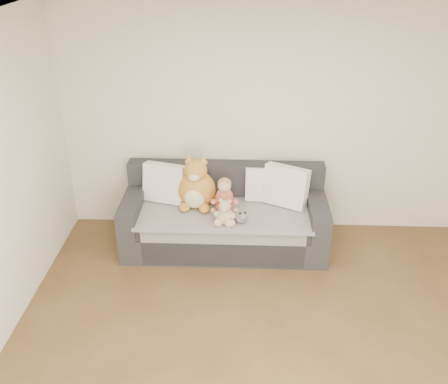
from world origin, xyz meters
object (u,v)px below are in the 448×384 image
sofa (225,219)px  teddy_bear (225,214)px  toddler (224,200)px  sippy_cup (218,217)px  plush_cat (197,187)px

sofa → teddy_bear: sofa is taller
toddler → teddy_bear: 0.21m
sofa → sippy_cup: (-0.06, -0.32, 0.22)m
toddler → sofa: bearing=88.7°
toddler → sippy_cup: size_ratio=3.88×
sofa → teddy_bear: (0.02, -0.36, 0.28)m
plush_cat → sippy_cup: bearing=-48.4°
toddler → plush_cat: (-0.31, 0.17, 0.06)m
sofa → plush_cat: size_ratio=3.53×
plush_cat → teddy_bear: 0.50m
sofa → plush_cat: (-0.30, 0.01, 0.39)m
plush_cat → teddy_bear: size_ratio=2.14×
toddler → sippy_cup: (-0.06, -0.16, -0.11)m
sofa → teddy_bear: size_ratio=7.56×
toddler → teddy_bear: bearing=-89.3°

